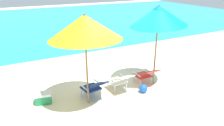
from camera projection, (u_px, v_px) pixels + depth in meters
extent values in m
plane|color=beige|center=(78.00, 53.00, 10.51)|extent=(40.00, 40.00, 0.00)
cube|color=#28B2B7|center=(42.00, 22.00, 17.83)|extent=(40.00, 18.00, 0.01)
cube|color=navy|center=(91.00, 88.00, 6.63)|extent=(0.59, 0.57, 0.04)
cube|color=navy|center=(97.00, 85.00, 6.25)|extent=(0.59, 0.59, 0.27)
cylinder|color=silver|center=(81.00, 92.00, 6.72)|extent=(0.04, 0.04, 0.26)
cylinder|color=silver|center=(94.00, 88.00, 6.96)|extent=(0.04, 0.04, 0.26)
cylinder|color=silver|center=(88.00, 97.00, 6.40)|extent=(0.04, 0.04, 0.26)
cylinder|color=silver|center=(101.00, 93.00, 6.64)|extent=(0.04, 0.04, 0.26)
cube|color=silver|center=(83.00, 87.00, 6.44)|extent=(0.10, 0.50, 0.03)
cube|color=silver|center=(98.00, 82.00, 6.72)|extent=(0.10, 0.50, 0.03)
cube|color=silver|center=(117.00, 81.00, 7.07)|extent=(0.56, 0.54, 0.04)
cube|color=silver|center=(124.00, 78.00, 6.68)|extent=(0.56, 0.55, 0.27)
cylinder|color=silver|center=(108.00, 84.00, 7.18)|extent=(0.04, 0.04, 0.26)
cylinder|color=silver|center=(119.00, 81.00, 7.40)|extent=(0.04, 0.04, 0.26)
cylinder|color=silver|center=(115.00, 89.00, 6.85)|extent=(0.04, 0.04, 0.26)
cylinder|color=silver|center=(126.00, 86.00, 7.07)|extent=(0.04, 0.04, 0.26)
cube|color=silver|center=(110.00, 80.00, 6.90)|extent=(0.07, 0.50, 0.03)
cube|color=silver|center=(124.00, 76.00, 7.15)|extent=(0.07, 0.50, 0.03)
cube|color=red|center=(142.00, 75.00, 7.47)|extent=(0.52, 0.50, 0.04)
cube|color=red|center=(149.00, 72.00, 7.07)|extent=(0.52, 0.52, 0.27)
cylinder|color=silver|center=(134.00, 78.00, 7.60)|extent=(0.04, 0.04, 0.26)
cylinder|color=silver|center=(144.00, 76.00, 7.79)|extent=(0.04, 0.04, 0.26)
cylinder|color=silver|center=(140.00, 83.00, 7.26)|extent=(0.04, 0.04, 0.26)
cylinder|color=silver|center=(151.00, 80.00, 7.45)|extent=(0.04, 0.04, 0.26)
cube|color=silver|center=(136.00, 74.00, 7.31)|extent=(0.03, 0.50, 0.03)
cube|color=silver|center=(149.00, 71.00, 7.54)|extent=(0.03, 0.50, 0.03)
cylinder|color=olive|center=(87.00, 72.00, 5.99)|extent=(0.05, 0.05, 1.96)
cone|color=yellow|center=(85.00, 27.00, 5.53)|extent=(2.05, 2.07, 0.72)
sphere|color=#4C3823|center=(84.00, 16.00, 5.42)|extent=(0.07, 0.07, 0.07)
cylinder|color=olive|center=(155.00, 56.00, 7.13)|extent=(0.05, 0.05, 2.06)
cone|color=#0A93AD|center=(158.00, 16.00, 6.65)|extent=(2.38, 2.36, 0.74)
sphere|color=#4C3823|center=(159.00, 6.00, 6.54)|extent=(0.07, 0.07, 0.07)
sphere|color=blue|center=(143.00, 89.00, 6.89)|extent=(0.27, 0.27, 0.27)
cube|color=#1E844C|center=(43.00, 99.00, 6.32)|extent=(0.50, 0.39, 0.26)
cube|color=white|center=(43.00, 94.00, 6.26)|extent=(0.53, 0.41, 0.06)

